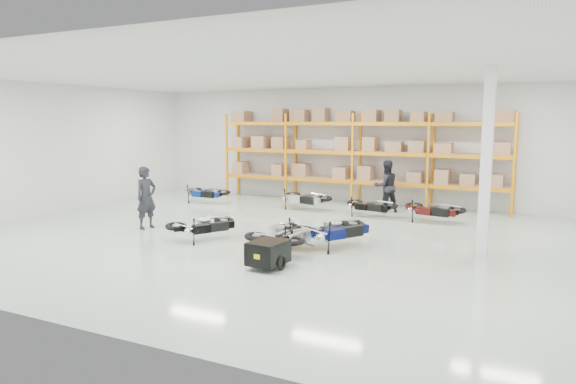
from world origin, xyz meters
The scene contains 14 objects.
room centered at (0.00, 0.00, 2.25)m, with size 18.00×18.00×18.00m.
pallet_rack centered at (0.00, 6.45, 2.26)m, with size 11.28×0.98×3.62m.
structural_column centered at (5.20, 0.50, 2.25)m, with size 0.25×0.25×4.50m, color white.
moto_blue_centre centered at (1.72, -0.39, 0.58)m, with size 0.84×1.90×1.16m, color #060D43, non-canonical shape.
moto_silver_left centered at (0.55, -1.14, 0.52)m, with size 0.76×1.70×1.04m, color silver, non-canonical shape.
moto_black_far_left centered at (-1.75, -1.19, 0.52)m, with size 0.75×1.69×1.03m, color black, non-canonical shape.
moto_touring_right centered at (1.09, -1.19, 0.52)m, with size 0.76×1.70×1.04m, color black, non-canonical shape.
trailer centered at (1.09, -2.78, 0.35)m, with size 0.77×1.46×0.61m.
moto_back_a centered at (-5.41, 4.11, 0.52)m, with size 0.76×1.71×1.04m, color navy, non-canonical shape.
moto_back_b centered at (-1.28, 4.43, 0.54)m, with size 0.79×1.77×1.08m, color #B5B9BF, non-canonical shape.
moto_back_c centered at (1.26, 4.15, 0.48)m, with size 0.70×1.58×0.97m, color black, non-canonical shape.
moto_back_d centered at (3.37, 4.08, 0.52)m, with size 0.76×1.71×1.04m, color #3A0D0B, non-canonical shape.
person_left centered at (-4.19, -0.64, 0.94)m, with size 0.68×0.45×1.87m, color black.
person_back centered at (1.52, 5.25, 0.92)m, with size 0.90×0.70×1.84m, color black.
Camera 1 is at (6.28, -12.43, 3.23)m, focal length 32.00 mm.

